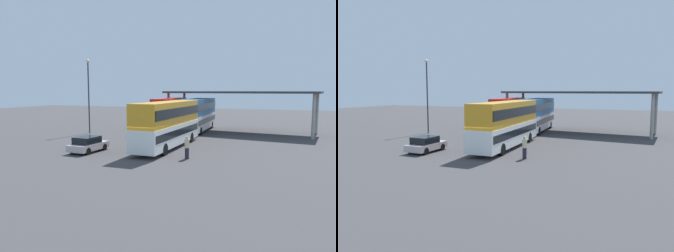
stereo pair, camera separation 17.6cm
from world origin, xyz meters
TOP-DOWN VIEW (x-y plane):
  - ground_plane at (0.00, 0.00)m, footprint 140.00×140.00m
  - double_decker_main at (0.07, 4.48)m, footprint 2.53×11.54m
  - parked_hatchback at (-5.53, -0.04)m, footprint 1.97×3.73m
  - double_decker_near_canopy at (-4.65, 17.53)m, footprint 3.86×11.45m
  - double_decker_mid_row at (-0.56, 16.88)m, footprint 2.96×11.64m
  - depot_canopy at (4.35, 18.52)m, footprint 19.69×8.53m
  - lamppost_tall at (-12.49, 10.14)m, footprint 0.44×0.44m
  - pedestrian_waiting at (3.21, 0.40)m, footprint 0.38×0.38m

SIDE VIEW (x-z plane):
  - ground_plane at x=0.00m, z-range 0.00..0.00m
  - parked_hatchback at x=-5.53m, z-range 0.00..1.35m
  - pedestrian_waiting at x=3.21m, z-range 0.00..1.79m
  - double_decker_mid_row at x=-0.56m, z-range 0.20..4.40m
  - double_decker_near_canopy at x=-4.65m, z-range 0.20..4.44m
  - double_decker_main at x=0.07m, z-range 0.20..4.44m
  - depot_canopy at x=4.35m, z-range 2.25..7.40m
  - lamppost_tall at x=-12.49m, z-range 1.06..10.06m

